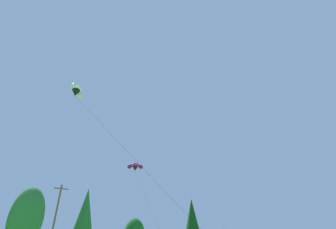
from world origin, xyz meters
name	(u,v)px	position (x,y,z in m)	size (l,w,h in m)	color
treeline_tree_c	(26,218)	(-11.26, 54.87, 7.71)	(5.24, 5.24, 12.73)	#472D19
treeline_tree_d	(84,217)	(-1.57, 58.12, 8.91)	(4.73, 4.73, 14.21)	#472D19
treeline_tree_f	(192,223)	(22.84, 58.64, 9.21)	(4.83, 4.83, 14.70)	#472D19
utility_pole	(54,225)	(-7.47, 49.13, 6.39)	(2.20, 0.26, 12.24)	brown
parafoil_kite_high_magenta	(135,167)	(1.02, 39.46, 13.63)	(5.58, 20.65, 13.08)	#D12893
parafoil_kite_mid_white	(77,91)	(-9.44, 33.55, 19.95)	(12.63, 13.54, 19.12)	white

